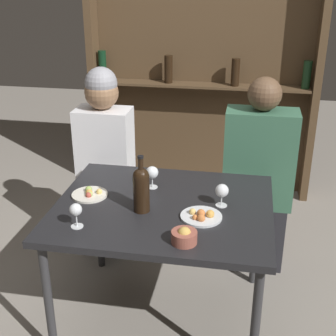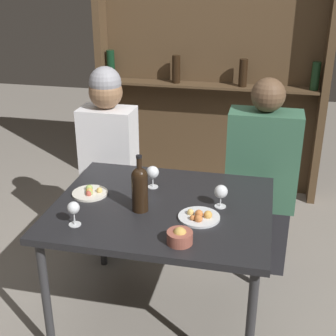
{
  "view_description": "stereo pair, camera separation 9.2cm",
  "coord_description": "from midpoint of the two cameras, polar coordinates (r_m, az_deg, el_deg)",
  "views": [
    {
      "loc": [
        0.4,
        -2.12,
        1.87
      ],
      "look_at": [
        0.0,
        0.14,
        0.87
      ],
      "focal_mm": 50.0,
      "sensor_mm": 36.0,
      "label": 1
    },
    {
      "loc": [
        0.49,
        -2.1,
        1.87
      ],
      "look_at": [
        0.0,
        0.14,
        0.87
      ],
      "focal_mm": 50.0,
      "sensor_mm": 36.0,
      "label": 2
    }
  ],
  "objects": [
    {
      "name": "ground_plane",
      "position": [
        2.86,
        0.34,
        -17.37
      ],
      "size": [
        10.0,
        10.0,
        0.0
      ],
      "primitive_type": "plane",
      "color": "gray"
    },
    {
      "name": "dining_table",
      "position": [
        2.47,
        0.38,
        -5.78
      ],
      "size": [
        1.13,
        0.92,
        0.72
      ],
      "color": "black",
      "rests_on": "ground_plane"
    },
    {
      "name": "wine_rack_wall",
      "position": [
        3.96,
        5.84,
        12.45
      ],
      "size": [
        1.9,
        0.21,
        2.22
      ],
      "color": "#4C3823",
      "rests_on": "ground_plane"
    },
    {
      "name": "wine_bottle",
      "position": [
        2.34,
        -2.34,
        -2.35
      ],
      "size": [
        0.08,
        0.08,
        0.3
      ],
      "color": "black",
      "rests_on": "dining_table"
    },
    {
      "name": "wine_glass_0",
      "position": [
        2.41,
        7.57,
        -2.96
      ],
      "size": [
        0.07,
        0.07,
        0.12
      ],
      "color": "silver",
      "rests_on": "dining_table"
    },
    {
      "name": "wine_glass_1",
      "position": [
        2.26,
        -10.3,
        -4.94
      ],
      "size": [
        0.06,
        0.06,
        0.12
      ],
      "color": "silver",
      "rests_on": "dining_table"
    },
    {
      "name": "wine_glass_2",
      "position": [
        2.6,
        -0.87,
        -0.61
      ],
      "size": [
        0.07,
        0.07,
        0.13
      ],
      "color": "silver",
      "rests_on": "dining_table"
    },
    {
      "name": "food_plate_0",
      "position": [
        2.32,
        4.97,
        -5.93
      ],
      "size": [
        0.21,
        0.21,
        0.05
      ],
      "color": "silver",
      "rests_on": "dining_table"
    },
    {
      "name": "food_plate_1",
      "position": [
        2.57,
        -8.44,
        -2.98
      ],
      "size": [
        0.19,
        0.19,
        0.04
      ],
      "color": "silver",
      "rests_on": "dining_table"
    },
    {
      "name": "snack_bowl",
      "position": [
        2.12,
        2.71,
        -8.36
      ],
      "size": [
        0.12,
        0.12,
        0.08
      ],
      "color": "#995142",
      "rests_on": "dining_table"
    },
    {
      "name": "seated_person_left",
      "position": [
        3.15,
        -6.31,
        0.6
      ],
      "size": [
        0.35,
        0.22,
        1.3
      ],
      "color": "#26262B",
      "rests_on": "ground_plane"
    },
    {
      "name": "seated_person_right",
      "position": [
        3.02,
        12.06,
        -1.91
      ],
      "size": [
        0.44,
        0.22,
        1.27
      ],
      "color": "#26262B",
      "rests_on": "ground_plane"
    }
  ]
}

